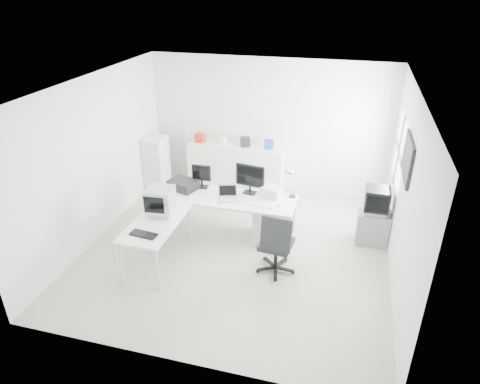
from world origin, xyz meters
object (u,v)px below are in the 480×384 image
(drawer_pedestal, at_px, (266,223))
(tv_cabinet, at_px, (373,227))
(lcd_monitor_small, at_px, (202,176))
(crt_monitor, at_px, (161,202))
(lcd_monitor_large, at_px, (250,179))
(inkjet_printer, at_px, (183,185))
(sideboard, at_px, (236,167))
(office_chair, at_px, (276,241))
(crt_tv, at_px, (377,201))
(side_desk, at_px, (157,242))
(laser_printer, at_px, (272,192))
(filing_cabinet, at_px, (157,164))
(main_desk, at_px, (227,215))
(laptop, at_px, (228,195))

(drawer_pedestal, xyz_separation_m, tv_cabinet, (1.82, 0.35, -0.01))
(lcd_monitor_small, height_order, crt_monitor, crt_monitor)
(lcd_monitor_small, relative_size, lcd_monitor_large, 0.80)
(inkjet_printer, xyz_separation_m, sideboard, (0.52, 1.71, -0.33))
(inkjet_printer, relative_size, lcd_monitor_small, 1.10)
(lcd_monitor_small, xyz_separation_m, office_chair, (1.59, -1.09, -0.43))
(crt_tv, distance_m, sideboard, 3.19)
(side_desk, distance_m, crt_tv, 3.71)
(laser_printer, height_order, crt_monitor, crt_monitor)
(crt_monitor, xyz_separation_m, crt_tv, (3.37, 1.25, -0.17))
(sideboard, height_order, filing_cabinet, filing_cabinet)
(inkjet_printer, distance_m, sideboard, 1.81)
(lcd_monitor_small, relative_size, laser_printer, 1.35)
(crt_monitor, height_order, filing_cabinet, crt_monitor)
(lcd_monitor_small, distance_m, crt_tv, 3.07)
(lcd_monitor_large, bearing_deg, crt_monitor, -128.95)
(crt_tv, bearing_deg, filing_cabinet, 167.76)
(drawer_pedestal, height_order, inkjet_printer, inkjet_printer)
(crt_tv, height_order, sideboard, crt_tv)
(drawer_pedestal, xyz_separation_m, office_chair, (0.34, -0.89, 0.24))
(inkjet_printer, height_order, lcd_monitor_large, lcd_monitor_large)
(filing_cabinet, bearing_deg, drawer_pedestal, -26.25)
(main_desk, bearing_deg, lcd_monitor_small, 155.56)
(lcd_monitor_small, distance_m, sideboard, 1.64)
(office_chair, bearing_deg, inkjet_printer, 160.13)
(main_desk, xyz_separation_m, lcd_monitor_large, (0.35, 0.25, 0.65))
(side_desk, bearing_deg, laptop, 48.01)
(lcd_monitor_small, bearing_deg, sideboard, 78.80)
(side_desk, height_order, laptop, laptop)
(main_desk, xyz_separation_m, side_desk, (-0.85, -1.10, 0.00))
(drawer_pedestal, xyz_separation_m, laptop, (-0.65, -0.15, 0.55))
(office_chair, relative_size, crt_tv, 2.17)
(lcd_monitor_large, relative_size, crt_tv, 1.09)
(lcd_monitor_large, xyz_separation_m, office_chair, (0.69, -1.09, -0.48))
(lcd_monitor_large, distance_m, tv_cabinet, 2.29)
(inkjet_printer, distance_m, office_chair, 2.13)
(tv_cabinet, bearing_deg, lcd_monitor_small, -177.25)
(tv_cabinet, bearing_deg, sideboard, 153.71)
(lcd_monitor_small, xyz_separation_m, crt_tv, (3.07, 0.15, -0.16))
(inkjet_printer, bearing_deg, main_desk, 10.66)
(office_chair, height_order, crt_tv, office_chair)
(drawer_pedestal, relative_size, lcd_monitor_large, 1.10)
(side_desk, xyz_separation_m, lcd_monitor_small, (0.30, 1.35, 0.59))
(laser_printer, bearing_deg, sideboard, 138.74)
(inkjet_printer, distance_m, filing_cabinet, 1.72)
(lcd_monitor_large, relative_size, filing_cabinet, 0.46)
(main_desk, relative_size, drawer_pedestal, 4.00)
(crt_tv, bearing_deg, tv_cabinet, -90.00)
(main_desk, xyz_separation_m, inkjet_printer, (-0.85, 0.10, 0.46))
(crt_monitor, relative_size, sideboard, 0.22)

